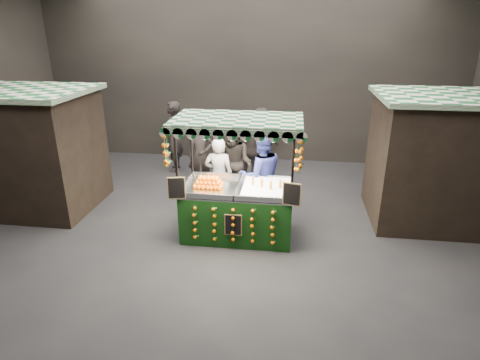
# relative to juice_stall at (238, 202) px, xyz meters

# --- Properties ---
(ground) EXTENTS (12.00, 12.00, 0.00)m
(ground) POSITION_rel_juice_stall_xyz_m (-0.35, -0.22, -0.71)
(ground) COLOR black
(ground) RESTS_ON ground
(market_hall) EXTENTS (12.10, 10.10, 5.05)m
(market_hall) POSITION_rel_juice_stall_xyz_m (-0.35, -0.22, 2.67)
(market_hall) COLOR black
(market_hall) RESTS_ON ground
(neighbour_stall_left) EXTENTS (3.00, 2.20, 2.60)m
(neighbour_stall_left) POSITION_rel_juice_stall_xyz_m (-4.75, 0.78, 0.59)
(neighbour_stall_left) COLOR black
(neighbour_stall_left) RESTS_ON ground
(neighbour_stall_right) EXTENTS (3.00, 2.20, 2.60)m
(neighbour_stall_right) POSITION_rel_juice_stall_xyz_m (4.05, 1.28, 0.59)
(neighbour_stall_right) COLOR black
(neighbour_stall_right) RESTS_ON ground
(juice_stall) EXTENTS (2.38, 1.40, 2.30)m
(juice_stall) POSITION_rel_juice_stall_xyz_m (0.00, 0.00, 0.00)
(juice_stall) COLOR black
(juice_stall) RESTS_ON ground
(vendor_grey) EXTENTS (0.62, 0.41, 1.68)m
(vendor_grey) POSITION_rel_juice_stall_xyz_m (-0.54, 0.96, 0.13)
(vendor_grey) COLOR gray
(vendor_grey) RESTS_ON ground
(vendor_blue) EXTENTS (1.12, 1.01, 1.90)m
(vendor_blue) POSITION_rel_juice_stall_xyz_m (0.36, 0.79, 0.24)
(vendor_blue) COLOR navy
(vendor_blue) RESTS_ON ground
(shopper_0) EXTENTS (0.70, 0.55, 1.70)m
(shopper_0) POSITION_rel_juice_stall_xyz_m (-1.25, 2.31, 0.13)
(shopper_0) COLOR black
(shopper_0) RESTS_ON ground
(shopper_1) EXTENTS (1.07, 0.95, 1.82)m
(shopper_1) POSITION_rel_juice_stall_xyz_m (-0.31, 1.58, 0.19)
(shopper_1) COLOR black
(shopper_1) RESTS_ON ground
(shopper_2) EXTENTS (1.18, 0.86, 1.86)m
(shopper_2) POSITION_rel_juice_stall_xyz_m (-0.04, 2.64, 0.22)
(shopper_2) COLOR #2E2825
(shopper_2) RESTS_ON ground
(shopper_3) EXTENTS (1.21, 1.04, 1.63)m
(shopper_3) POSITION_rel_juice_stall_xyz_m (0.05, 4.38, 0.10)
(shopper_3) COLOR #2B2623
(shopper_3) RESTS_ON ground
(shopper_4) EXTENTS (0.89, 0.59, 1.82)m
(shopper_4) POSITION_rel_juice_stall_xyz_m (-4.85, 2.57, 0.20)
(shopper_4) COLOR black
(shopper_4) RESTS_ON ground
(shopper_5) EXTENTS (1.40, 1.25, 1.54)m
(shopper_5) POSITION_rel_juice_stall_xyz_m (4.04, 1.83, 0.06)
(shopper_5) COLOR black
(shopper_5) RESTS_ON ground
(shopper_6) EXTENTS (0.56, 0.76, 1.92)m
(shopper_6) POSITION_rel_juice_stall_xyz_m (-2.26, 3.43, 0.25)
(shopper_6) COLOR black
(shopper_6) RESTS_ON ground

